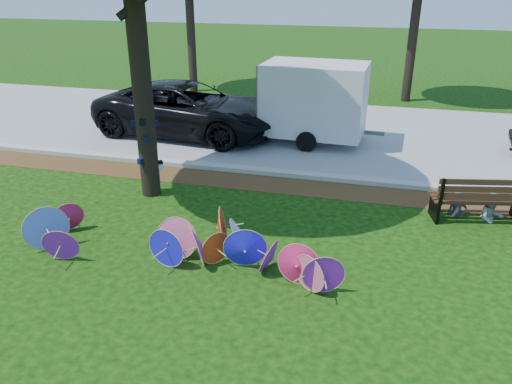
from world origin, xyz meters
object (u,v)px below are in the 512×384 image
black_van (188,109)px  person_left (460,193)px  person_right (495,195)px  cargo_trailer (314,99)px  parasol_pile (192,244)px  park_bench (478,197)px

black_van → person_left: bearing=-112.6°
black_van → person_right: 9.49m
cargo_trailer → person_left: cargo_trailer is taller
parasol_pile → person_right: person_right is taller
parasol_pile → person_left: (4.87, 3.20, 0.17)m
person_right → black_van: bearing=133.3°
parasol_pile → person_left: 5.83m
park_bench → person_left: 0.35m
black_van → park_bench: size_ratio=3.04×
person_left → park_bench: bearing=-5.5°
parasol_pile → black_van: (-2.96, 7.36, 0.46)m
black_van → person_right: bearing=-110.6°
black_van → cargo_trailer: bearing=-81.7°
black_van → park_bench: 9.20m
parasol_pile → black_van: black_van is taller
parasol_pile → person_left: bearing=33.3°
park_bench → person_left: size_ratio=1.82×
cargo_trailer → person_right: bearing=-41.1°
person_left → person_right: size_ratio=0.95×
park_bench → person_right: bearing=-3.6°
black_van → person_left: (7.83, -4.15, -0.29)m
cargo_trailer → park_bench: cargo_trailer is taller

